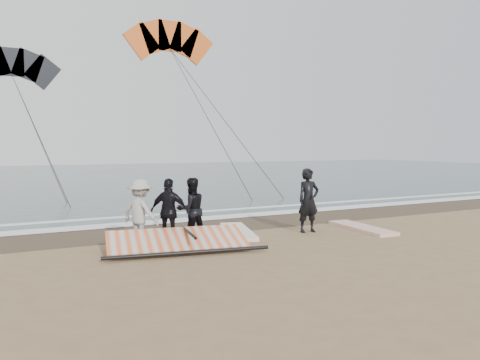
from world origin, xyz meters
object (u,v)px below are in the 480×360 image
object	(u,v)px
board_cream	(238,231)
sail_rig	(173,242)
board_white	(362,228)
man_main	(308,200)

from	to	relation	value
board_cream	sail_rig	xyz separation A→B (m)	(-2.50, -1.27, 0.14)
board_white	board_cream	distance (m)	3.95
man_main	sail_rig	world-z (taller)	man_main
man_main	board_white	size ratio (longest dim) A/B	0.74
man_main	sail_rig	size ratio (longest dim) A/B	0.49
sail_rig	board_white	bearing A→B (deg)	0.17
man_main	board_cream	world-z (taller)	man_main
man_main	board_cream	size ratio (longest dim) A/B	0.73
man_main	board_cream	distance (m)	2.34
man_main	sail_rig	bearing A→B (deg)	-171.16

